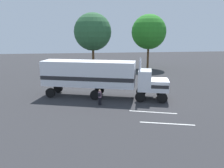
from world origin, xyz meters
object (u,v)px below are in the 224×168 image
(semi_truck, at_px, (98,76))
(parked_car, at_px, (96,74))
(tree_left, at_px, (93,32))
(tree_center, at_px, (149,32))
(person_bystander, at_px, (100,97))

(semi_truck, bearing_deg, parked_car, 87.50)
(parked_car, bearing_deg, tree_left, 91.04)
(semi_truck, relative_size, tree_center, 1.30)
(tree_left, height_order, tree_center, tree_center)
(parked_car, height_order, tree_left, tree_left)
(semi_truck, bearing_deg, tree_center, 58.90)
(person_bystander, relative_size, tree_center, 0.15)
(semi_truck, distance_m, tree_left, 17.19)
(parked_car, distance_m, tree_center, 16.32)
(person_bystander, xyz_separation_m, tree_center, (11.91, 22.53, 6.55))
(parked_car, xyz_separation_m, tree_center, (11.40, 9.60, 6.64))
(parked_car, relative_size, tree_left, 0.42)
(person_bystander, bearing_deg, semi_truck, 88.62)
(semi_truck, height_order, tree_left, tree_left)
(tree_left, relative_size, tree_center, 0.99)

